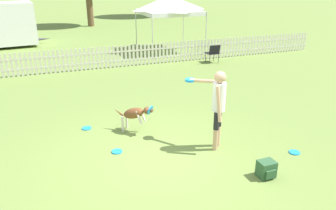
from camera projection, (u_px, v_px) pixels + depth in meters
ground_plane at (158, 159)px, 6.81m from camera, size 240.00×240.00×0.00m
handler_person at (217, 101)px, 6.90m from camera, size 0.67×1.11×1.75m
leaping_dog at (135, 113)px, 7.85m from camera, size 0.86×0.84×0.75m
frisbee_near_handler at (117, 151)px, 7.09m from camera, size 0.23×0.23×0.02m
frisbee_near_dog at (87, 128)px, 8.19m from camera, size 0.23×0.23×0.02m
frisbee_midfield at (294, 152)px, 7.06m from camera, size 0.23×0.23×0.02m
backpack_on_grass at (266, 169)px, 6.16m from camera, size 0.31×0.29×0.33m
picket_fence at (96, 58)px, 13.36m from camera, size 21.70×0.04×0.91m
folding_chair_blue_left at (213, 52)px, 14.40m from camera, size 0.51×0.53×0.81m
canopy_tent_main at (170, 5)px, 16.21m from camera, size 2.79×2.79×2.75m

